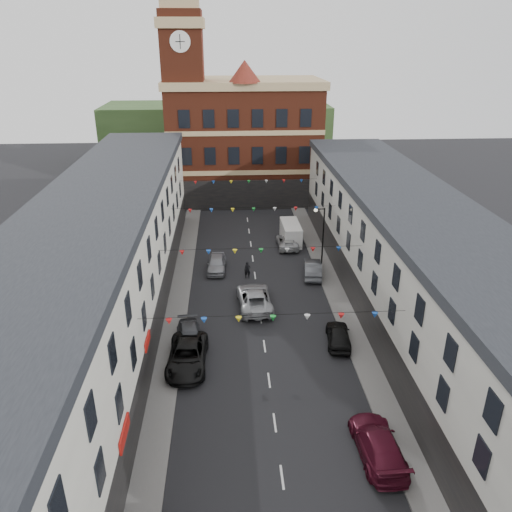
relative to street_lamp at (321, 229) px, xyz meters
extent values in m
plane|color=black|center=(-6.55, -14.00, -3.90)|extent=(160.00, 160.00, 0.00)
cube|color=#605E5B|center=(-13.45, -12.00, -3.83)|extent=(1.80, 64.00, 0.15)
cube|color=#605E5B|center=(0.35, -12.00, -3.83)|extent=(1.80, 64.00, 0.15)
cube|color=beige|center=(-18.35, -13.00, 1.10)|extent=(8.00, 56.00, 10.00)
cube|color=black|center=(-18.35, -13.00, 6.45)|extent=(8.40, 56.00, 0.70)
cube|color=black|center=(-14.30, -13.00, -2.30)|extent=(0.12, 56.00, 3.20)
cube|color=beige|center=(5.25, -13.00, 0.60)|extent=(8.00, 56.00, 9.00)
cube|color=black|center=(5.25, -13.00, 5.45)|extent=(8.40, 56.00, 0.70)
cube|color=black|center=(1.20, -13.00, -2.30)|extent=(0.12, 56.00, 3.20)
cube|color=maroon|center=(-6.55, 24.00, 3.60)|extent=(20.00, 12.00, 15.00)
cube|color=tan|center=(-6.55, 24.00, 11.60)|extent=(20.60, 12.60, 1.00)
cone|color=maroon|center=(-6.55, 19.00, 13.30)|extent=(4.00, 4.00, 2.60)
cube|color=maroon|center=(-14.05, 21.00, 8.10)|extent=(5.00, 5.00, 24.00)
cube|color=tan|center=(-14.05, 21.00, 18.60)|extent=(5.60, 5.60, 1.20)
cube|color=tan|center=(-14.05, 21.00, 20.70)|extent=(4.40, 4.40, 3.00)
cylinder|color=white|center=(-14.05, 18.45, 16.60)|extent=(2.40, 0.12, 2.40)
cube|color=#2E4922|center=(-10.55, 48.00, 1.10)|extent=(40.00, 14.00, 10.00)
cylinder|color=black|center=(0.25, 0.00, -0.90)|extent=(0.14, 0.14, 6.00)
cylinder|color=black|center=(-0.15, 0.00, 2.00)|extent=(0.90, 0.10, 0.10)
sphere|color=beige|center=(-0.60, 0.00, 1.90)|extent=(0.36, 0.36, 0.36)
imported|color=black|center=(-12.05, -16.02, -3.11)|extent=(2.79, 5.76, 1.58)
imported|color=#404248|center=(-12.05, -13.36, -3.25)|extent=(2.41, 4.70, 1.31)
imported|color=#93949B|center=(-10.20, -0.64, -3.16)|extent=(1.98, 4.45, 1.49)
imported|color=#4C0F20|center=(-1.23, -24.83, -3.12)|extent=(2.36, 5.46, 1.57)
imported|color=black|center=(-1.05, -13.95, -3.20)|extent=(2.17, 4.34, 1.42)
imported|color=#53555B|center=(-1.05, -2.35, -3.16)|extent=(2.16, 4.68, 1.48)
imported|color=#A3A5A7|center=(-2.66, 4.85, -3.27)|extent=(2.18, 4.63, 1.28)
imported|color=#A1A3A8|center=(-6.95, -8.01, -3.09)|extent=(3.03, 6.03, 1.64)
cube|color=silver|center=(-2.09, 6.35, -2.82)|extent=(1.96, 4.93, 2.17)
imported|color=black|center=(-7.29, -2.51, -3.08)|extent=(0.62, 0.43, 1.66)
camera|label=1|loc=(-9.05, -44.94, 16.99)|focal=35.00mm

